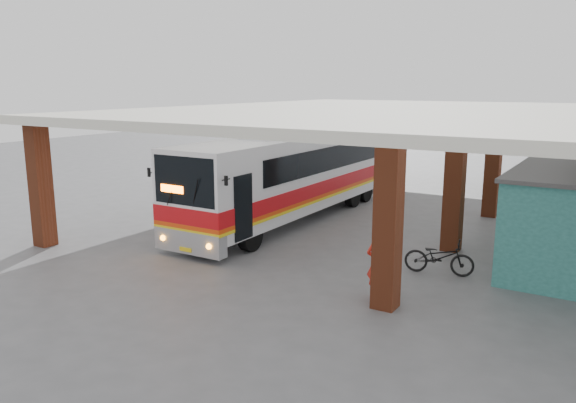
% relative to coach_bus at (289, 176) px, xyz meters
% --- Properties ---
extents(ground, '(90.00, 90.00, 0.00)m').
position_rel_coach_bus_xyz_m(ground, '(4.06, -3.77, -1.90)').
color(ground, '#515154').
rests_on(ground, ground).
extents(brick_columns, '(20.10, 21.60, 4.35)m').
position_rel_coach_bus_xyz_m(brick_columns, '(5.49, 1.23, 0.27)').
color(brick_columns, brown).
rests_on(brick_columns, ground).
extents(canopy_roof, '(21.00, 23.00, 0.30)m').
position_rel_coach_bus_xyz_m(canopy_roof, '(4.56, 2.73, 2.60)').
color(canopy_roof, silver).
rests_on(canopy_roof, brick_columns).
extents(coach_bus, '(2.86, 13.17, 3.83)m').
position_rel_coach_bus_xyz_m(coach_bus, '(0.00, 0.00, 0.00)').
color(coach_bus, silver).
rests_on(coach_bus, ground).
extents(motorcycle, '(2.15, 1.09, 1.08)m').
position_rel_coach_bus_xyz_m(motorcycle, '(7.46, -3.49, -1.36)').
color(motorcycle, black).
rests_on(motorcycle, ground).
extents(pedestrian, '(0.71, 0.49, 1.88)m').
position_rel_coach_bus_xyz_m(pedestrian, '(6.64, -6.25, -0.96)').
color(pedestrian, red).
rests_on(pedestrian, ground).
extents(red_chair, '(0.47, 0.47, 0.80)m').
position_rel_coach_bus_xyz_m(red_chair, '(9.00, 3.92, -1.53)').
color(red_chair, red).
rests_on(red_chair, ground).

